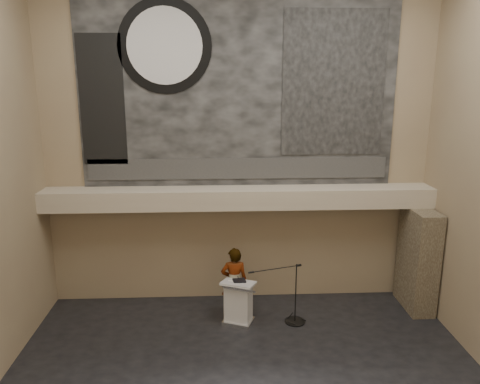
{
  "coord_description": "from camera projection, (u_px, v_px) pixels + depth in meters",
  "views": [
    {
      "loc": [
        -0.53,
        -8.02,
        6.03
      ],
      "look_at": [
        0.0,
        3.2,
        3.2
      ],
      "focal_mm": 35.0,
      "sensor_mm": 36.0,
      "label": 1
    }
  ],
  "objects": [
    {
      "name": "sprinkler_right",
      "position": [
        312.0,
        208.0,
        12.14
      ],
      "size": [
        0.04,
        0.04,
        0.06
      ],
      "primitive_type": "cylinder",
      "color": "#B2893D",
      "rests_on": "soffit"
    },
    {
      "name": "wall_back",
      "position": [
        239.0,
        145.0,
        12.1
      ],
      "size": [
        10.0,
        0.02,
        8.5
      ],
      "primitive_type": "cube",
      "color": "#856F54",
      "rests_on": "floor"
    },
    {
      "name": "wall_front",
      "position": [
        277.0,
        271.0,
        4.35
      ],
      "size": [
        10.0,
        0.02,
        8.5
      ],
      "primitive_type": "cube",
      "color": "#856F54",
      "rests_on": "floor"
    },
    {
      "name": "papers",
      "position": [
        231.0,
        283.0,
        11.38
      ],
      "size": [
        0.23,
        0.29,
        0.0
      ],
      "primitive_type": "cube",
      "rotation": [
        0.0,
        0.0,
        -0.19
      ],
      "color": "silver",
      "rests_on": "lectern"
    },
    {
      "name": "stone_pier",
      "position": [
        418.0,
        259.0,
        12.2
      ],
      "size": [
        0.6,
        1.4,
        2.7
      ],
      "primitive_type": "cube",
      "color": "#433829",
      "rests_on": "floor"
    },
    {
      "name": "lectern",
      "position": [
        238.0,
        302.0,
        11.57
      ],
      "size": [
        0.94,
        0.81,
        1.14
      ],
      "rotation": [
        0.0,
        0.0,
        -0.38
      ],
      "color": "silver",
      "rests_on": "floor"
    },
    {
      "name": "sprinkler_left",
      "position": [
        177.0,
        209.0,
        11.98
      ],
      "size": [
        0.04,
        0.04,
        0.06
      ],
      "primitive_type": "cylinder",
      "color": "#B2893D",
      "rests_on": "soffit"
    },
    {
      "name": "banner_clock_face",
      "position": [
        165.0,
        46.0,
        11.33
      ],
      "size": [
        1.84,
        0.02,
        1.84
      ],
      "primitive_type": "cylinder",
      "rotation": [
        1.57,
        0.0,
        0.0
      ],
      "color": "silver",
      "rests_on": "banner"
    },
    {
      "name": "binder",
      "position": [
        239.0,
        281.0,
        11.46
      ],
      "size": [
        0.34,
        0.29,
        0.04
      ],
      "primitive_type": "cube",
      "rotation": [
        0.0,
        0.0,
        0.16
      ],
      "color": "black",
      "rests_on": "lectern"
    },
    {
      "name": "banner_clock_rim",
      "position": [
        165.0,
        46.0,
        11.35
      ],
      "size": [
        2.3,
        0.02,
        2.3
      ],
      "primitive_type": "cylinder",
      "rotation": [
        1.57,
        0.0,
        0.0
      ],
      "color": "black",
      "rests_on": "banner"
    },
    {
      "name": "banner",
      "position": [
        239.0,
        88.0,
        11.72
      ],
      "size": [
        8.0,
        0.05,
        5.0
      ],
      "primitive_type": "cube",
      "color": "black",
      "rests_on": "wall_back"
    },
    {
      "name": "speaker_person",
      "position": [
        234.0,
        282.0,
        11.84
      ],
      "size": [
        0.68,
        0.46,
        1.84
      ],
      "primitive_type": "imported",
      "rotation": [
        0.0,
        0.0,
        3.17
      ],
      "color": "silver",
      "rests_on": "floor"
    },
    {
      "name": "banner_brick_print",
      "position": [
        102.0,
        101.0,
        11.59
      ],
      "size": [
        1.1,
        0.02,
        3.2
      ],
      "primitive_type": "cube",
      "color": "black",
      "rests_on": "banner"
    },
    {
      "name": "banner_building_print",
      "position": [
        334.0,
        84.0,
        11.76
      ],
      "size": [
        2.6,
        0.02,
        3.6
      ],
      "primitive_type": "cube",
      "color": "black",
      "rests_on": "banner"
    },
    {
      "name": "banner_text_strip",
      "position": [
        239.0,
        168.0,
        12.18
      ],
      "size": [
        7.76,
        0.02,
        0.55
      ],
      "primitive_type": "cube",
      "color": "#2C2C2C",
      "rests_on": "banner"
    },
    {
      "name": "mic_stand",
      "position": [
        293.0,
        313.0,
        11.66
      ],
      "size": [
        1.46,
        0.63,
        1.55
      ],
      "rotation": [
        0.0,
        0.0,
        0.29
      ],
      "color": "black",
      "rests_on": "floor"
    },
    {
      "name": "soffit",
      "position": [
        239.0,
        198.0,
        12.03
      ],
      "size": [
        10.0,
        0.8,
        0.5
      ],
      "primitive_type": "cube",
      "color": "tan",
      "rests_on": "wall_back"
    }
  ]
}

